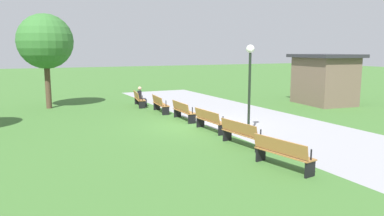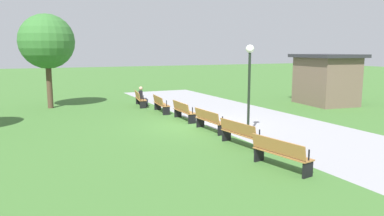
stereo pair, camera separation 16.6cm
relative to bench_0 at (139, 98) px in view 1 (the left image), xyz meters
name	(u,v)px [view 1 (the left image)]	position (x,y,z in m)	size (l,w,h in m)	color
ground_plane	(197,125)	(6.56, 0.62, -0.48)	(120.00, 120.00, 0.00)	#3D6B2D
path_paving	(253,120)	(6.56, 3.66, -0.47)	(27.79, 5.40, 0.01)	#939399
bench_0	(139,98)	(0.00, 0.00, 0.00)	(1.96, 0.78, 0.89)	#996633
bench_1	(160,104)	(2.61, 0.35, 0.00)	(1.94, 0.66, 0.89)	#996633
bench_2	(183,111)	(5.24, 0.53, 0.00)	(1.92, 0.54, 0.89)	#996633
bench_3	(209,120)	(7.88, 0.53, 0.00)	(1.92, 0.54, 0.89)	#996633
bench_4	(241,133)	(10.51, 0.35, 0.00)	(1.94, 0.66, 0.89)	#996633
bench_5	(282,153)	(13.12, 0.00, 0.00)	(1.96, 0.78, 0.89)	#996633
person_seated	(141,96)	(0.14, 0.12, 0.16)	(0.39, 0.56, 1.20)	black
tree_2	(45,42)	(-1.58, -4.90, 3.33)	(3.10, 3.10, 5.38)	#4C3828
lamp_post	(250,72)	(9.19, 1.57, 2.03)	(0.32, 0.32, 3.55)	black
kiosk	(324,79)	(4.18, 10.65, 1.10)	(4.21, 3.50, 3.09)	brown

